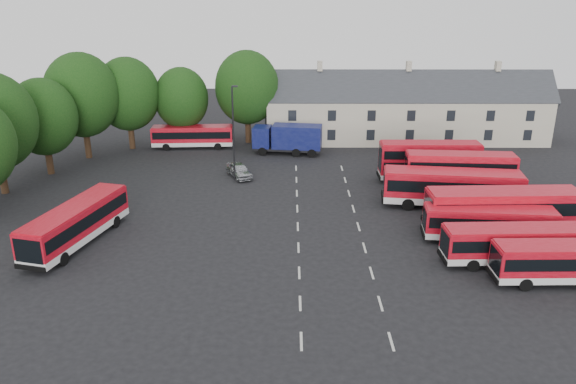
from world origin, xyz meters
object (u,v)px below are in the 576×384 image
bus_dd_south (460,172)px  lamppost (234,131)px  silver_car (239,170)px  bus_row_a (570,260)px  bus_west (76,221)px  box_truck (288,138)px

bus_dd_south → lamppost: bearing=172.5°
silver_car → bus_row_a: bearing=-68.6°
lamppost → bus_west: bearing=-124.7°
bus_row_a → silver_car: (-23.67, 22.19, -0.94)m
bus_row_a → lamppost: bearing=137.4°
bus_row_a → silver_car: bearing=135.8°
bus_row_a → bus_dd_south: 17.10m
bus_row_a → bus_west: 35.14m
lamppost → silver_car: bearing=69.1°
bus_row_a → lamppost: 32.28m
bus_row_a → lamppost: lamppost is taller
bus_dd_south → silver_car: bus_dd_south is taller
bus_dd_south → bus_west: bus_dd_south is taller
bus_dd_south → box_truck: 21.37m
bus_row_a → box_truck: (-18.60, 30.95, 0.29)m
bus_row_a → box_truck: bearing=119.9°
bus_west → box_truck: (16.03, 24.96, 0.12)m
box_truck → bus_row_a: bearing=-51.2°
box_truck → silver_car: 10.20m
silver_car → lamppost: size_ratio=0.45×
bus_row_a → bus_dd_south: bearing=97.3°
bus_west → bus_dd_south: bearing=-56.8°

